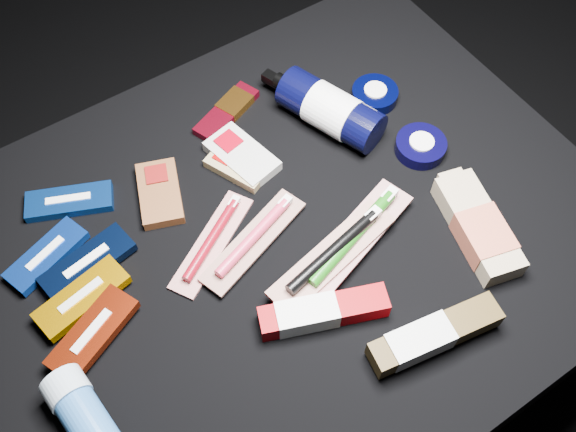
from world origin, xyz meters
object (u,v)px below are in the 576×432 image
bodywash_bottle (479,228)px  toothpaste_carton_red (318,313)px  deodorant_stick (85,418)px  lotion_bottle (330,110)px

bodywash_bottle → toothpaste_carton_red: (-0.28, 0.02, -0.00)m
bodywash_bottle → deodorant_stick: (-0.60, 0.06, 0.01)m
lotion_bottle → deodorant_stick: size_ratio=1.66×
deodorant_stick → toothpaste_carton_red: bearing=-12.8°
toothpaste_carton_red → lotion_bottle: bearing=73.2°
deodorant_stick → lotion_bottle: bearing=17.8°
deodorant_stick → bodywash_bottle: bearing=-11.5°
lotion_bottle → toothpaste_carton_red: bearing=-147.1°
lotion_bottle → deodorant_stick: 0.59m
bodywash_bottle → toothpaste_carton_red: 0.28m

